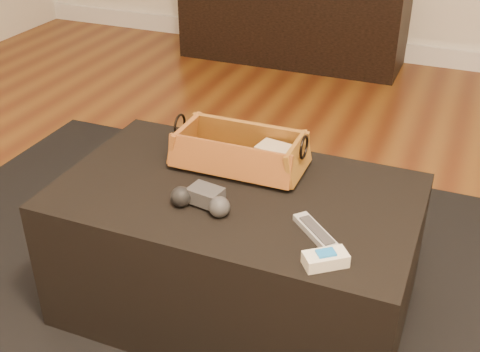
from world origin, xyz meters
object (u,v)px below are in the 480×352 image
at_px(tv_remote, 232,160).
at_px(silver_remote, 317,233).
at_px(game_controller, 202,199).
at_px(media_cabinet, 293,17).
at_px(cream_gadget, 325,259).
at_px(wicker_basket, 240,153).
at_px(ottoman, 236,250).

height_order(tv_remote, silver_remote, tv_remote).
distance_m(game_controller, silver_remote, 0.31).
bearing_deg(media_cabinet, tv_remote, -76.90).
height_order(tv_remote, cream_gadget, cream_gadget).
xyz_separation_m(wicker_basket, cream_gadget, (0.36, -0.35, -0.03)).
relative_size(ottoman, tv_remote, 4.89).
xyz_separation_m(ottoman, silver_remote, (0.27, -0.13, 0.22)).
height_order(media_cabinet, ottoman, media_cabinet).
bearing_deg(silver_remote, ottoman, 154.87).
bearing_deg(tv_remote, ottoman, -68.00).
xyz_separation_m(game_controller, cream_gadget, (0.36, -0.11, -0.01)).
distance_m(ottoman, silver_remote, 0.37).
xyz_separation_m(ottoman, tv_remote, (-0.06, 0.11, 0.23)).
bearing_deg(wicker_basket, game_controller, -91.20).
bearing_deg(wicker_basket, silver_remote, -39.34).
xyz_separation_m(tv_remote, cream_gadget, (0.38, -0.34, -0.01)).
height_order(game_controller, silver_remote, game_controller).
distance_m(tv_remote, game_controller, 0.23).
bearing_deg(ottoman, wicker_basket, 108.09).
bearing_deg(wicker_basket, ottoman, -71.91).
distance_m(media_cabinet, game_controller, 2.47).
bearing_deg(silver_remote, wicker_basket, 140.66).
bearing_deg(media_cabinet, wicker_basket, -76.33).
relative_size(tv_remote, silver_remote, 1.35).
distance_m(wicker_basket, silver_remote, 0.40).
xyz_separation_m(media_cabinet, wicker_basket, (0.53, -2.16, 0.21)).
height_order(media_cabinet, silver_remote, media_cabinet).
distance_m(media_cabinet, cream_gadget, 2.67).
relative_size(tv_remote, cream_gadget, 1.84).
bearing_deg(tv_remote, game_controller, -92.89).
bearing_deg(silver_remote, cream_gadget, -63.96).
relative_size(media_cabinet, wicker_basket, 3.50).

